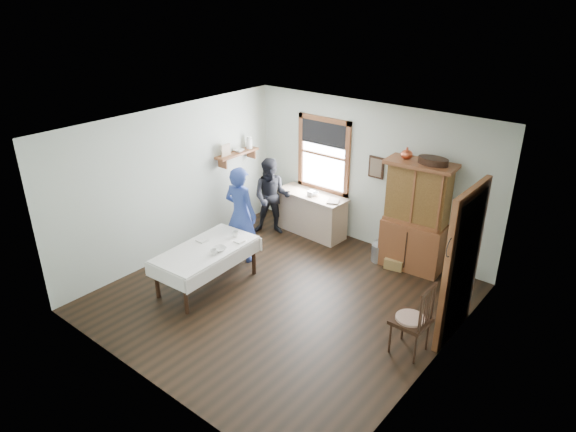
{
  "coord_description": "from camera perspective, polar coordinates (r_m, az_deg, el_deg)",
  "views": [
    {
      "loc": [
        4.41,
        -5.29,
        4.55
      ],
      "look_at": [
        -0.13,
        0.3,
        1.28
      ],
      "focal_mm": 32.0,
      "sensor_mm": 36.0,
      "label": 1
    }
  ],
  "objects": [
    {
      "name": "china_hutch",
      "position": [
        8.89,
        13.96,
        -0.1
      ],
      "size": [
        1.17,
        0.63,
        1.93
      ],
      "primitive_type": "cube",
      "rotation": [
        0.0,
        0.0,
        0.08
      ],
      "color": "brown",
      "rests_on": "room"
    },
    {
      "name": "table_cup_a",
      "position": [
        8.62,
        -5.84,
        -1.98
      ],
      "size": [
        0.15,
        0.15,
        0.09
      ],
      "primitive_type": "imported",
      "rotation": [
        0.0,
        0.0,
        -0.33
      ],
      "color": "white",
      "rests_on": "dining_table"
    },
    {
      "name": "framed_picture",
      "position": [
        9.34,
        9.75,
        5.33
      ],
      "size": [
        0.3,
        0.04,
        0.4
      ],
      "primitive_type": "cube",
      "color": "black",
      "rests_on": "room"
    },
    {
      "name": "spindle_chair",
      "position": [
        7.07,
        13.52,
        -10.94
      ],
      "size": [
        0.51,
        0.51,
        1.08
      ],
      "primitive_type": "cube",
      "rotation": [
        0.0,
        0.0,
        -0.02
      ],
      "color": "black",
      "rests_on": "room"
    },
    {
      "name": "rug_beater",
      "position": [
        6.57,
        17.76,
        -2.36
      ],
      "size": [
        0.01,
        0.27,
        0.27
      ],
      "primitive_type": "torus",
      "rotation": [
        0.0,
        1.57,
        0.0
      ],
      "color": "black",
      "rests_on": "room"
    },
    {
      "name": "counter_book",
      "position": [
        9.63,
        4.44,
        1.73
      ],
      "size": [
        0.26,
        0.29,
        0.02
      ],
      "primitive_type": "imported",
      "rotation": [
        0.0,
        0.0,
        0.42
      ],
      "color": "brown",
      "rests_on": "work_counter"
    },
    {
      "name": "table_bowl",
      "position": [
        8.22,
        -7.62,
        -3.63
      ],
      "size": [
        0.27,
        0.27,
        0.06
      ],
      "primitive_type": "imported",
      "rotation": [
        0.0,
        0.0,
        -0.16
      ],
      "color": "white",
      "rests_on": "dining_table"
    },
    {
      "name": "wicker_basket",
      "position": [
        9.19,
        11.74,
        -5.15
      ],
      "size": [
        0.36,
        0.29,
        0.19
      ],
      "primitive_type": "cube",
      "rotation": [
        0.0,
        0.0,
        0.21
      ],
      "color": "#9A7D45",
      "rests_on": "room"
    },
    {
      "name": "woman_blue",
      "position": [
        9.03,
        -5.26,
        -0.18
      ],
      "size": [
        0.62,
        0.44,
        1.61
      ],
      "primitive_type": "imported",
      "rotation": [
        0.0,
        0.0,
        3.23
      ],
      "color": "navy",
      "rests_on": "room"
    },
    {
      "name": "figure_dark",
      "position": [
        10.0,
        -1.83,
        1.84
      ],
      "size": [
        0.87,
        0.83,
        1.42
      ],
      "primitive_type": "imported",
      "rotation": [
        0.0,
        0.0,
        0.57
      ],
      "color": "black",
      "rests_on": "room"
    },
    {
      "name": "table_cup_b",
      "position": [
        8.09,
        -8.24,
        -3.97
      ],
      "size": [
        0.11,
        0.11,
        0.1
      ],
      "primitive_type": "imported",
      "rotation": [
        0.0,
        0.0,
        0.04
      ],
      "color": "white",
      "rests_on": "dining_table"
    },
    {
      "name": "pail",
      "position": [
        9.34,
        10.15,
        -4.02
      ],
      "size": [
        0.3,
        0.3,
        0.32
      ],
      "primitive_type": "cube",
      "rotation": [
        0.0,
        0.0,
        -0.02
      ],
      "color": "#9B9FA3",
      "rests_on": "room"
    },
    {
      "name": "dining_table",
      "position": [
        8.5,
        -8.99,
        -5.59
      ],
      "size": [
        0.99,
        1.76,
        0.69
      ],
      "primitive_type": "cube",
      "rotation": [
        0.0,
        0.0,
        0.05
      ],
      "color": "white",
      "rests_on": "room"
    },
    {
      "name": "room",
      "position": [
        7.6,
        -0.68,
        -0.5
      ],
      "size": [
        5.01,
        5.01,
        2.7
      ],
      "color": "black",
      "rests_on": "ground"
    },
    {
      "name": "work_counter",
      "position": [
        10.11,
        2.6,
        0.27
      ],
      "size": [
        1.48,
        0.63,
        0.83
      ],
      "primitive_type": "cube",
      "rotation": [
        0.0,
        0.0,
        -0.06
      ],
      "color": "tan",
      "rests_on": "room"
    },
    {
      "name": "doorway",
      "position": [
        7.28,
        18.91,
        -4.75
      ],
      "size": [
        0.09,
        1.14,
        2.22
      ],
      "color": "#483D33",
      "rests_on": "room"
    },
    {
      "name": "counter_bowl",
      "position": [
        9.87,
        2.84,
        2.48
      ],
      "size": [
        0.27,
        0.27,
        0.06
      ],
      "primitive_type": "imported",
      "rotation": [
        0.0,
        0.0,
        0.4
      ],
      "color": "white",
      "rests_on": "work_counter"
    },
    {
      "name": "wall_shelf",
      "position": [
        10.07,
        -5.53,
        7.12
      ],
      "size": [
        0.24,
        1.0,
        0.44
      ],
      "color": "brown",
      "rests_on": "room"
    },
    {
      "name": "shelf_bowl",
      "position": [
        10.07,
        -5.49,
        7.27
      ],
      "size": [
        0.22,
        0.22,
        0.05
      ],
      "primitive_type": "imported",
      "color": "white",
      "rests_on": "wall_shelf"
    },
    {
      "name": "window",
      "position": [
        9.9,
        4.0,
        7.23
      ],
      "size": [
        1.18,
        0.07,
        1.48
      ],
      "color": "white",
      "rests_on": "room"
    }
  ]
}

